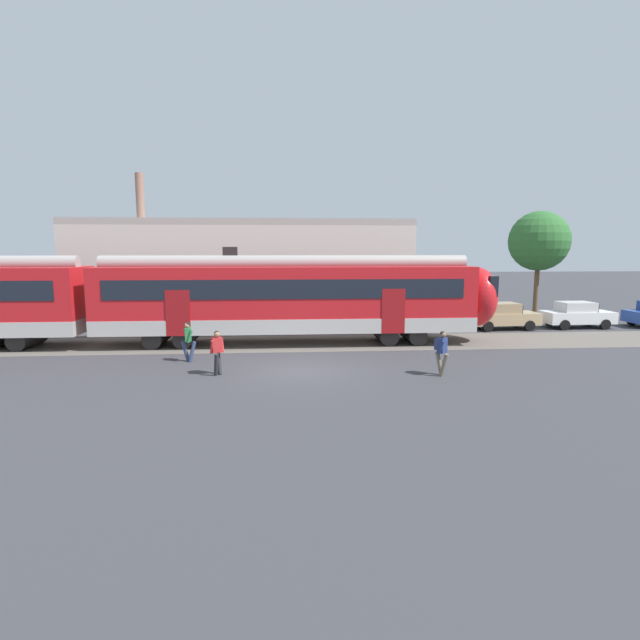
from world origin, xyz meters
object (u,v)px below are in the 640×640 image
at_px(pedestrian_green, 188,339).
at_px(parked_car_tan, 502,316).
at_px(commuter_train, 108,299).
at_px(pedestrian_navy, 442,349).
at_px(parked_car_white, 577,315).
at_px(pedestrian_red, 217,349).

bearing_deg(pedestrian_green, parked_car_tan, 23.49).
distance_m(commuter_train, pedestrian_navy, 15.69).
height_order(pedestrian_green, parked_car_tan, pedestrian_green).
xyz_separation_m(pedestrian_green, parked_car_tan, (16.59, 7.21, -0.18)).
height_order(parked_car_tan, parked_car_white, same).
xyz_separation_m(pedestrian_navy, parked_car_tan, (6.88, 10.21, -0.21)).
xyz_separation_m(pedestrian_red, pedestrian_navy, (8.24, -0.69, 0.00)).
bearing_deg(pedestrian_green, pedestrian_red, -57.46).
height_order(pedestrian_red, pedestrian_navy, same).
bearing_deg(pedestrian_navy, commuter_train, 154.57).
height_order(pedestrian_navy, parked_car_tan, pedestrian_navy).
xyz_separation_m(commuter_train, pedestrian_navy, (14.12, -6.72, -1.26)).
height_order(commuter_train, pedestrian_green, commuter_train).
relative_size(pedestrian_red, parked_car_tan, 0.41).
bearing_deg(pedestrian_green, pedestrian_navy, -17.15).
height_order(pedestrian_red, parked_car_tan, pedestrian_red).
bearing_deg(pedestrian_green, commuter_train, 139.86).
xyz_separation_m(pedestrian_green, pedestrian_red, (1.47, -2.31, 0.03)).
bearing_deg(commuter_train, parked_car_white, 8.19).
distance_m(commuter_train, parked_car_white, 25.95).
xyz_separation_m(commuter_train, parked_car_white, (25.64, 3.69, -1.47)).
height_order(commuter_train, parked_car_white, commuter_train).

